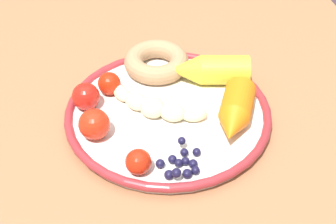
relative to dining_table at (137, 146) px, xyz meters
name	(u,v)px	position (x,y,z in m)	size (l,w,h in m)	color
dining_table	(137,146)	(0.00, 0.00, 0.00)	(1.29, 0.81, 0.71)	#9C6A45
plate	(168,114)	(0.03, 0.04, 0.09)	(0.28, 0.28, 0.02)	white
banana	(154,106)	(0.03, 0.02, 0.10)	(0.10, 0.12, 0.03)	#F5E5AC
carrot_orange	(235,113)	(0.08, 0.12, 0.11)	(0.11, 0.08, 0.04)	orange
carrot_yellow	(208,70)	(-0.02, 0.11, 0.11)	(0.07, 0.12, 0.04)	yellow
donut	(156,62)	(-0.07, 0.04, 0.10)	(0.10, 0.10, 0.03)	tan
blueberry_pile	(181,163)	(0.14, 0.04, 0.10)	(0.06, 0.06, 0.02)	#191638
tomato_near	(109,84)	(-0.02, -0.03, 0.11)	(0.03, 0.03, 0.03)	red
tomato_mid	(86,95)	(0.00, -0.07, 0.11)	(0.04, 0.04, 0.04)	red
tomato_far	(138,162)	(0.13, -0.02, 0.11)	(0.03, 0.03, 0.03)	red
tomato_extra	(94,124)	(0.06, -0.06, 0.11)	(0.04, 0.04, 0.04)	red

